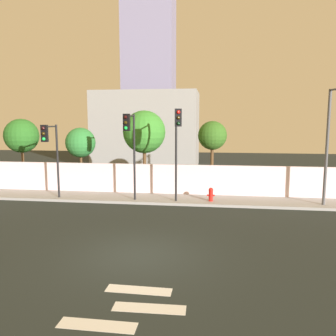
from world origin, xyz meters
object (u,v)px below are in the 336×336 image
object	(u,v)px
traffic_light_right	(130,138)
roadside_tree_leftmost	(22,136)
traffic_light_center	(50,145)
roadside_tree_midright	(144,132)
street_lamp_curbside	(331,137)
roadside_tree_midleft	(81,143)
traffic_light_left	(177,136)
fire_hydrant	(211,194)
roadside_tree_rightmost	(212,136)

from	to	relation	value
traffic_light_right	roadside_tree_leftmost	size ratio (longest dim) A/B	1.01
traffic_light_center	roadside_tree_leftmost	xyz separation A→B (m)	(-4.14, 4.09, 0.30)
traffic_light_center	roadside_tree_midright	bearing A→B (deg)	42.81
traffic_light_center	traffic_light_right	xyz separation A→B (m)	(4.42, 0.33, 0.37)
street_lamp_curbside	roadside_tree_midleft	world-z (taller)	street_lamp_curbside
traffic_light_center	traffic_light_left	bearing A→B (deg)	2.12
traffic_light_left	fire_hydrant	xyz separation A→B (m)	(1.81, 0.83, -3.25)
roadside_tree_leftmost	roadside_tree_midright	bearing A→B (deg)	0.00
traffic_light_left	roadside_tree_midleft	distance (m)	7.93
fire_hydrant	roadside_tree_midright	xyz separation A→B (m)	(-4.37, 3.00, 3.31)
street_lamp_curbside	fire_hydrant	xyz separation A→B (m)	(-6.05, 0.30, -3.22)
roadside_tree_leftmost	roadside_tree_midleft	bearing A→B (deg)	0.00
traffic_light_center	roadside_tree_midleft	world-z (taller)	traffic_light_center
roadside_tree_leftmost	traffic_light_center	bearing A→B (deg)	-44.62
street_lamp_curbside	traffic_light_right	bearing A→B (deg)	-177.47
traffic_light_center	fire_hydrant	distance (m)	9.25
fire_hydrant	roadside_tree_leftmost	xyz separation A→B (m)	(-12.92, 3.00, 3.01)
traffic_light_center	roadside_tree_midright	distance (m)	6.04
traffic_light_right	roadside_tree_leftmost	distance (m)	9.35
fire_hydrant	roadside_tree_midright	bearing A→B (deg)	145.58
traffic_light_left	roadside_tree_leftmost	world-z (taller)	traffic_light_left
traffic_light_left	street_lamp_curbside	xyz separation A→B (m)	(7.85, 0.53, -0.03)
traffic_light_center	street_lamp_curbside	distance (m)	14.86
traffic_light_center	roadside_tree_midleft	size ratio (longest dim) A/B	1.02
roadside_tree_rightmost	roadside_tree_midleft	bearing A→B (deg)	180.00
fire_hydrant	traffic_light_center	bearing A→B (deg)	-172.93
traffic_light_left	street_lamp_curbside	bearing A→B (deg)	3.85
traffic_light_center	roadside_tree_rightmost	distance (m)	9.70
street_lamp_curbside	roadside_tree_rightmost	xyz separation A→B (m)	(-6.04, 3.30, -0.14)
traffic_light_left	roadside_tree_midright	distance (m)	4.61
roadside_tree_midleft	roadside_tree_midright	distance (m)	4.41
roadside_tree_midright	roadside_tree_rightmost	world-z (taller)	roadside_tree_midright
roadside_tree_leftmost	roadside_tree_midleft	world-z (taller)	roadside_tree_leftmost
roadside_tree_midleft	traffic_light_center	bearing A→B (deg)	-90.84
traffic_light_right	roadside_tree_rightmost	bearing A→B (deg)	40.71
fire_hydrant	roadside_tree_leftmost	distance (m)	13.60
traffic_light_left	traffic_light_center	size ratio (longest dim) A/B	1.19
traffic_light_left	fire_hydrant	bearing A→B (deg)	24.74
traffic_light_right	roadside_tree_midright	world-z (taller)	roadside_tree_midright
roadside_tree_rightmost	fire_hydrant	bearing A→B (deg)	-90.17
traffic_light_left	roadside_tree_midleft	size ratio (longest dim) A/B	1.21
roadside_tree_midleft	traffic_light_right	bearing A→B (deg)	-40.75
fire_hydrant	roadside_tree_rightmost	distance (m)	4.30
roadside_tree_midleft	roadside_tree_midright	size ratio (longest dim) A/B	0.79
traffic_light_center	traffic_light_right	world-z (taller)	traffic_light_right
fire_hydrant	roadside_tree_midright	size ratio (longest dim) A/B	0.14
roadside_tree_midright	traffic_light_right	bearing A→B (deg)	-89.82
fire_hydrant	roadside_tree_midleft	world-z (taller)	roadside_tree_midleft
traffic_light_center	street_lamp_curbside	world-z (taller)	street_lamp_curbside
traffic_light_center	fire_hydrant	bearing A→B (deg)	7.07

